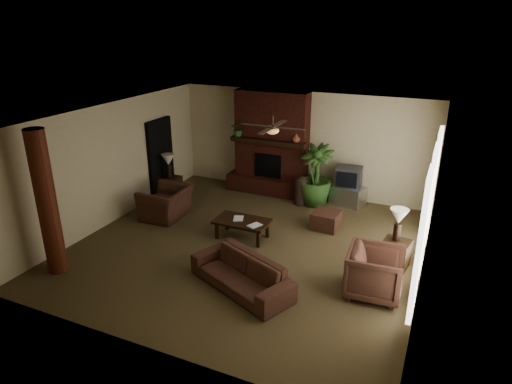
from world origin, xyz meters
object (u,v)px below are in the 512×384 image
at_px(armchair_right, 375,271).
at_px(side_table_right, 395,254).
at_px(sofa, 241,268).
at_px(floor_plant, 315,188).
at_px(side_table_left, 170,187).
at_px(lamp_right, 399,219).
at_px(coffee_table, 242,222).
at_px(log_column, 47,204).
at_px(lamp_left, 168,162).
at_px(floor_vase, 301,189).
at_px(armchair_left, 166,198).
at_px(tv_stand, 348,195).
at_px(ottoman, 326,220).

relative_size(armchair_right, side_table_right, 1.74).
relative_size(sofa, side_table_right, 3.72).
xyz_separation_m(floor_plant, side_table_left, (-3.75, -1.09, -0.17)).
relative_size(side_table_left, side_table_right, 1.00).
height_order(armchair_right, lamp_right, lamp_right).
bearing_deg(coffee_table, log_column, -134.73).
height_order(coffee_table, lamp_left, lamp_left).
height_order(side_table_left, lamp_left, lamp_left).
bearing_deg(floor_plant, armchair_right, -58.62).
bearing_deg(coffee_table, floor_vase, 76.69).
bearing_deg(floor_plant, armchair_left, -143.52).
height_order(armchair_right, side_table_right, armchair_right).
height_order(tv_stand, side_table_left, side_table_left).
distance_m(log_column, side_table_right, 6.66).
bearing_deg(tv_stand, sofa, -83.42).
distance_m(log_column, armchair_left, 3.13).
bearing_deg(side_table_right, floor_vase, 140.10).
bearing_deg(floor_plant, side_table_right, -45.49).
height_order(sofa, armchair_right, armchair_right).
xyz_separation_m(sofa, side_table_right, (2.43, 1.90, -0.12)).
height_order(armchair_right, side_table_left, armchair_right).
bearing_deg(sofa, tv_stand, 103.51).
relative_size(log_column, coffee_table, 2.33).
height_order(floor_vase, lamp_left, lamp_left).
distance_m(coffee_table, side_table_left, 3.21).
relative_size(armchair_right, coffee_table, 0.80).
distance_m(armchair_left, floor_plant, 3.81).
xyz_separation_m(armchair_left, coffee_table, (2.18, -0.27, -0.13)).
bearing_deg(tv_stand, coffee_table, -103.67).
bearing_deg(lamp_right, floor_vase, 140.49).
distance_m(sofa, lamp_left, 4.95).
relative_size(log_column, armchair_left, 2.44).
xyz_separation_m(coffee_table, floor_vase, (0.56, 2.37, 0.06)).
height_order(ottoman, side_table_right, side_table_right).
relative_size(coffee_table, lamp_right, 1.85).
height_order(tv_stand, lamp_right, lamp_right).
distance_m(floor_plant, lamp_left, 3.94).
height_order(sofa, coffee_table, sofa).
bearing_deg(log_column, coffee_table, 45.27).
distance_m(armchair_right, coffee_table, 3.23).
height_order(armchair_left, tv_stand, armchair_left).
bearing_deg(coffee_table, lamp_left, 153.41).
relative_size(coffee_table, side_table_left, 2.18).
bearing_deg(floor_plant, lamp_right, -45.19).
height_order(side_table_right, lamp_right, lamp_right).
bearing_deg(tv_stand, floor_vase, -139.61).
relative_size(lamp_left, lamp_right, 1.00).
bearing_deg(armchair_right, floor_plant, 27.45).
xyz_separation_m(armchair_left, floor_vase, (2.74, 2.10, -0.07)).
height_order(log_column, lamp_left, log_column).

